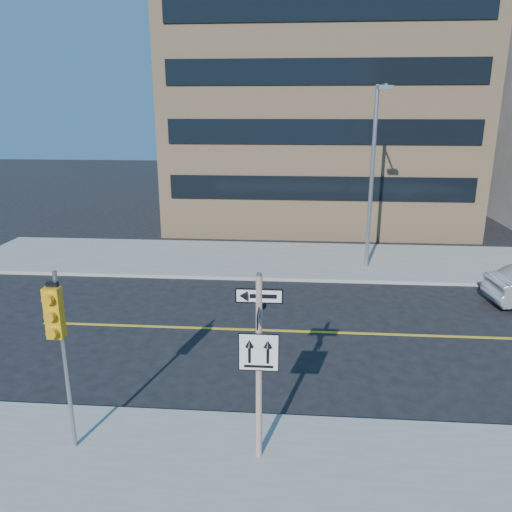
{
  "coord_description": "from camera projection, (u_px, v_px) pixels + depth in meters",
  "views": [
    {
      "loc": [
        0.64,
        -11.37,
        7.18
      ],
      "look_at": [
        -0.57,
        4.0,
        2.61
      ],
      "focal_mm": 35.0,
      "sensor_mm": 36.0,
      "label": 1
    }
  ],
  "objects": [
    {
      "name": "streetlight_a",
      "position": [
        373.0,
        167.0,
        21.59
      ],
      "size": [
        0.55,
        2.25,
        8.0
      ],
      "color": "gray",
      "rests_on": "far_sidewalk"
    },
    {
      "name": "building_brick",
      "position": [
        317.0,
        81.0,
        34.15
      ],
      "size": [
        18.0,
        18.0,
        18.0
      ],
      "primitive_type": "cube",
      "color": "tan",
      "rests_on": "ground"
    },
    {
      "name": "ground",
      "position": [
        266.0,
        396.0,
        12.96
      ],
      "size": [
        120.0,
        120.0,
        0.0
      ],
      "primitive_type": "plane",
      "color": "black",
      "rests_on": "ground"
    },
    {
      "name": "traffic_signal",
      "position": [
        57.0,
        327.0,
        9.86
      ],
      "size": [
        0.32,
        0.45,
        4.0
      ],
      "color": "gray",
      "rests_on": "near_sidewalk"
    },
    {
      "name": "sign_pole",
      "position": [
        259.0,
        358.0,
        9.87
      ],
      "size": [
        0.92,
        0.92,
        4.06
      ],
      "color": "silver",
      "rests_on": "near_sidewalk"
    }
  ]
}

